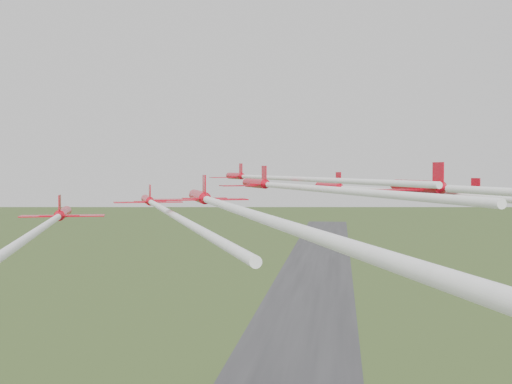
# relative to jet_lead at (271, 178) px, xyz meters

# --- Properties ---
(runway) EXTENTS (38.00, 900.00, 0.04)m
(runway) POSITION_rel_jet_lead_xyz_m (-4.05, 190.29, -53.70)
(runway) COLOR #2F2F31
(runway) RESTS_ON ground
(jet_lead) EXTENTS (26.88, 58.91, 2.35)m
(jet_lead) POSITION_rel_jet_lead_xyz_m (0.00, 0.00, 0.00)
(jet_lead) COLOR red
(jet_row2_left) EXTENTS (25.16, 63.27, 2.57)m
(jet_row2_left) POSITION_rel_jet_lead_xyz_m (-9.36, -18.81, -2.87)
(jet_row2_left) COLOR red
(jet_row2_right) EXTENTS (23.33, 52.65, 2.49)m
(jet_row2_right) POSITION_rel_jet_lead_xyz_m (12.57, -5.66, -1.32)
(jet_row2_right) COLOR red
(jet_row3_left) EXTENTS (18.64, 52.82, 2.54)m
(jet_row3_left) POSITION_rel_jet_lead_xyz_m (-15.77, -32.13, -3.46)
(jet_row3_left) COLOR red
(jet_row3_mid) EXTENTS (21.68, 48.60, 2.48)m
(jet_row3_mid) POSITION_rel_jet_lead_xyz_m (4.02, -21.94, -0.53)
(jet_row3_mid) COLOR red
(jet_row4_left) EXTENTS (22.14, 59.83, 2.51)m
(jet_row4_left) POSITION_rel_jet_lead_xyz_m (1.36, -42.49, -1.38)
(jet_row4_left) COLOR red
(jet_row4_right) EXTENTS (18.04, 41.27, 2.80)m
(jet_row4_right) POSITION_rel_jet_lead_xyz_m (18.87, -30.31, -0.51)
(jet_row4_right) COLOR red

